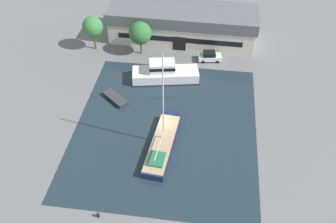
# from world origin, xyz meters

# --- Properties ---
(ground_plane) EXTENTS (440.00, 440.00, 0.00)m
(ground_plane) POSITION_xyz_m (0.00, 0.00, 0.00)
(ground_plane) COLOR slate
(water_canal) EXTENTS (26.16, 30.38, 0.01)m
(water_canal) POSITION_xyz_m (0.00, 0.00, 0.00)
(water_canal) COLOR #1E2D38
(water_canal) RESTS_ON ground
(warehouse_building) EXTENTS (27.88, 9.29, 6.13)m
(warehouse_building) POSITION_xyz_m (-0.27, 24.70, 3.10)
(warehouse_building) COLOR beige
(warehouse_building) RESTS_ON ground
(quay_tree_near_building) EXTENTS (4.08, 4.08, 6.27)m
(quay_tree_near_building) POSITION_xyz_m (-7.15, 18.47, 4.22)
(quay_tree_near_building) COLOR brown
(quay_tree_near_building) RESTS_ON ground
(quay_tree_by_water) EXTENTS (3.74, 3.74, 6.47)m
(quay_tree_by_water) POSITION_xyz_m (-15.91, 18.93, 4.57)
(quay_tree_by_water) COLOR brown
(quay_tree_by_water) RESTS_ON ground
(parked_car) EXTENTS (4.35, 2.50, 1.77)m
(parked_car) POSITION_xyz_m (5.41, 17.86, 0.87)
(parked_car) COLOR silver
(parked_car) RESTS_ON ground
(sailboat_moored) EXTENTS (3.95, 12.88, 14.91)m
(sailboat_moored) POSITION_xyz_m (0.05, -3.95, 0.63)
(sailboat_moored) COLOR #19234C
(sailboat_moored) RESTS_ON water_canal
(motor_cruiser) EXTENTS (11.54, 5.60, 3.60)m
(motor_cruiser) POSITION_xyz_m (-1.76, 11.22, 1.31)
(motor_cruiser) COLOR white
(motor_cruiser) RESTS_ON water_canal
(small_dinghy) EXTENTS (4.64, 4.27, 0.64)m
(small_dinghy) POSITION_xyz_m (-8.78, 4.97, 0.33)
(small_dinghy) COLOR #23282D
(small_dinghy) RESTS_ON water_canal
(mooring_bollard) EXTENTS (0.35, 0.35, 0.74)m
(mooring_bollard) POSITION_xyz_m (-5.79, -15.82, 0.39)
(mooring_bollard) COLOR black
(mooring_bollard) RESTS_ON ground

